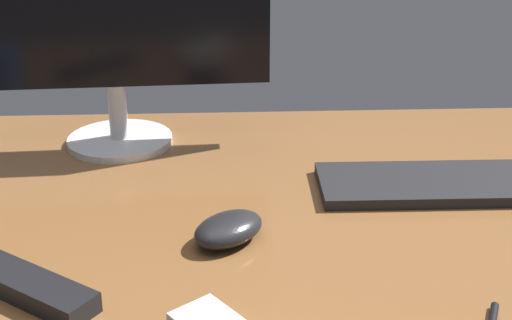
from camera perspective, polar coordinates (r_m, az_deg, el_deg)
desk at (r=99.93cm, az=2.56°, el=-5.05°), size 140.00×84.00×2.00cm
monitor at (r=118.82cm, az=-11.20°, el=11.08°), size 49.83×17.34×39.25cm
keyboard at (r=112.01cm, az=16.53°, el=-1.72°), size 45.48×13.43×1.61cm
computer_mouse at (r=93.36cm, az=-2.14°, el=-5.34°), size 11.84×11.62×3.50cm
tv_remote at (r=87.18cm, az=-17.29°, el=-9.24°), size 17.72×14.63×2.41cm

